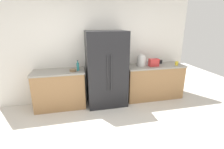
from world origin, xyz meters
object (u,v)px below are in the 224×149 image
Objects in this scene: cup_c at (177,63)px; bowl_a at (73,70)px; cup_b at (161,62)px; rice_cooker at (141,60)px; refrigerator at (106,69)px; toaster at (154,62)px; cup_a at (148,63)px; bottle_a at (78,66)px.

cup_c is 0.72× the size of bowl_a.
rice_cooker is at bearing -169.10° from cup_b.
refrigerator reaches higher than rice_cooker.
toaster is at bearing -20.60° from rice_cooker.
refrigerator is 1.21m from cup_a.
rice_cooker is 0.96m from cup_c.
rice_cooker is (0.96, 0.10, 0.15)m from refrigerator.
bottle_a reaches higher than toaster.
toaster is at bearing 1.00° from bowl_a.
bottle_a is 2.35× the size of cup_c.
cup_b is at bearing 135.73° from cup_c.
bottle_a is at bearing -174.88° from cup_b.
refrigerator reaches higher than bottle_a.
bottle_a reaches higher than cup_a.
bowl_a is (-1.76, -0.15, -0.12)m from rice_cooker.
cup_c is (0.71, -0.27, 0.00)m from cup_a.
bottle_a is (-1.64, -0.08, -0.05)m from rice_cooker.
refrigerator reaches higher than cup_a.
rice_cooker is 0.26m from cup_a.
bottle_a is 0.16m from bowl_a.
cup_a reaches higher than cup_b.
cup_a is at bearing -176.14° from cup_b.
bowl_a is at bearing -179.00° from toaster.
bowl_a is (-1.99, -0.24, -0.02)m from cup_a.
toaster is 0.81× the size of rice_cooker.
refrigerator reaches higher than bowl_a.
bottle_a is 1.68× the size of bowl_a.
toaster is (1.26, -0.01, 0.10)m from refrigerator.
refrigerator is at bearing -173.84° from rice_cooker.
bowl_a is at bearing -175.19° from rice_cooker.
bowl_a is at bearing -173.05° from cup_a.
refrigerator is at bearing -170.54° from cup_a.
rice_cooker reaches higher than cup_a.
rice_cooker is 1.23× the size of bottle_a.
cup_c is at bearing -20.79° from cup_a.
toaster is 2.07m from bowl_a.
rice_cooker reaches higher than cup_b.
toaster is at bearing -0.90° from bottle_a.
cup_c is (0.94, -0.18, -0.09)m from rice_cooker.
cup_c reaches higher than cup_b.
refrigerator reaches higher than cup_b.
refrigerator is 1.27m from toaster.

